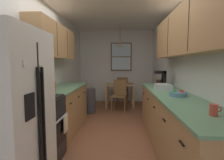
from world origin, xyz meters
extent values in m
plane|color=brown|center=(0.00, 1.00, 0.00)|extent=(12.00, 12.00, 0.00)
cube|color=silver|center=(-1.35, 1.00, 1.27)|extent=(0.10, 9.00, 2.55)
cube|color=silver|center=(1.35, 1.00, 1.27)|extent=(0.10, 9.00, 2.55)
cube|color=silver|center=(0.00, 3.65, 1.27)|extent=(4.40, 0.10, 2.55)
cube|color=white|center=(0.00, 1.00, 2.59)|extent=(4.40, 9.00, 0.08)
cube|color=white|center=(-0.95, -1.20, 0.85)|extent=(0.70, 0.81, 1.71)
cube|color=black|center=(-0.59, -1.20, 0.80)|extent=(0.01, 0.01, 1.54)
cube|color=black|center=(-0.58, -1.24, 0.80)|extent=(0.02, 0.02, 1.09)
cube|color=black|center=(-0.58, -1.16, 0.80)|extent=(0.02, 0.02, 1.09)
cube|color=black|center=(-0.59, -1.38, 1.03)|extent=(0.01, 0.15, 0.22)
cube|color=beige|center=(-0.59, -1.15, 1.33)|extent=(0.01, 0.05, 0.07)
cube|color=white|center=(-0.59, -1.43, 1.39)|extent=(0.01, 0.04, 0.05)
cube|color=black|center=(-0.99, -0.46, 0.45)|extent=(0.62, 0.63, 0.90)
cube|color=black|center=(-0.67, -0.46, 0.42)|extent=(0.01, 0.44, 0.30)
cube|color=silver|center=(-0.65, -0.46, 0.63)|extent=(0.02, 0.50, 0.02)
cube|color=black|center=(-0.99, -0.46, 0.91)|extent=(0.59, 0.60, 0.02)
cube|color=black|center=(-1.27, -0.46, 1.00)|extent=(0.06, 0.63, 0.20)
cylinder|color=#2D2D2D|center=(-1.13, -0.60, 0.93)|extent=(0.15, 0.15, 0.01)
cylinder|color=#2D2D2D|center=(-1.13, -0.32, 0.93)|extent=(0.15, 0.15, 0.01)
cylinder|color=#2D2D2D|center=(-0.85, -0.60, 0.93)|extent=(0.15, 0.15, 0.01)
cylinder|color=#2D2D2D|center=(-0.85, -0.32, 0.93)|extent=(0.15, 0.15, 0.01)
cube|color=black|center=(-1.11, -0.46, 1.61)|extent=(0.38, 0.58, 0.30)
cube|color=black|center=(-0.92, -0.52, 1.61)|extent=(0.01, 0.35, 0.19)
cube|color=#2D2D33|center=(-0.92, -0.27, 1.61)|extent=(0.01, 0.12, 0.19)
cube|color=#A87A4C|center=(-1.00, 0.74, 0.43)|extent=(0.60, 1.75, 0.87)
cube|color=#60936B|center=(-1.00, 0.74, 0.89)|extent=(0.63, 1.77, 0.03)
cube|color=black|center=(-0.69, 0.15, 0.70)|extent=(0.02, 0.10, 0.01)
cube|color=black|center=(-0.69, 0.74, 0.70)|extent=(0.02, 0.10, 0.01)
cube|color=black|center=(-0.69, 1.32, 0.70)|extent=(0.02, 0.10, 0.01)
cube|color=#A87A4C|center=(-1.14, 0.69, 1.80)|extent=(0.32, 1.85, 0.64)
cube|color=#2D2319|center=(-0.98, 0.38, 1.80)|extent=(0.01, 0.01, 0.59)
cube|color=#2D2319|center=(-0.98, 0.99, 1.80)|extent=(0.01, 0.01, 0.59)
cube|color=#A87A4C|center=(1.00, -0.05, 0.43)|extent=(0.60, 3.14, 0.87)
cube|color=#60936B|center=(1.00, -0.05, 0.89)|extent=(0.63, 3.16, 0.03)
cube|color=black|center=(0.69, -1.31, 0.70)|extent=(0.02, 0.10, 0.01)
cube|color=black|center=(0.69, -0.68, 0.70)|extent=(0.02, 0.10, 0.01)
cube|color=black|center=(0.69, -0.05, 0.70)|extent=(0.02, 0.10, 0.01)
cube|color=black|center=(0.69, 0.58, 0.70)|extent=(0.02, 0.10, 0.01)
cube|color=black|center=(0.69, 1.21, 0.70)|extent=(0.02, 0.10, 0.01)
cube|color=#A87A4C|center=(1.14, -0.10, 1.85)|extent=(0.32, 2.84, 0.70)
cube|color=#2D2319|center=(0.98, -0.57, 1.85)|extent=(0.01, 0.01, 0.64)
cube|color=#2D2319|center=(0.98, 0.37, 1.85)|extent=(0.01, 0.01, 0.64)
cube|color=#A87F51|center=(0.14, 2.84, 0.71)|extent=(0.88, 0.72, 0.03)
cube|color=#A87F51|center=(-0.27, 2.51, 0.35)|extent=(0.06, 0.06, 0.69)
cube|color=#A87F51|center=(0.55, 2.51, 0.35)|extent=(0.06, 0.06, 0.69)
cube|color=#A87F51|center=(-0.27, 3.18, 0.35)|extent=(0.06, 0.06, 0.69)
cube|color=#A87F51|center=(0.55, 3.18, 0.35)|extent=(0.06, 0.06, 0.69)
cube|color=brown|center=(0.12, 2.20, 0.45)|extent=(0.45, 0.45, 0.04)
cube|color=brown|center=(0.15, 2.38, 0.68)|extent=(0.37, 0.09, 0.45)
cylinder|color=brown|center=(0.28, 2.00, 0.22)|extent=(0.04, 0.04, 0.43)
cylinder|color=brown|center=(-0.08, 2.05, 0.22)|extent=(0.04, 0.04, 0.43)
cylinder|color=brown|center=(0.33, 2.36, 0.22)|extent=(0.04, 0.04, 0.43)
cylinder|color=brown|center=(-0.03, 2.41, 0.22)|extent=(0.04, 0.04, 0.43)
cube|color=brown|center=(0.23, 3.48, 0.45)|extent=(0.42, 0.42, 0.04)
cube|color=brown|center=(0.22, 3.30, 0.68)|extent=(0.37, 0.05, 0.45)
cylinder|color=brown|center=(0.06, 3.68, 0.22)|extent=(0.04, 0.04, 0.43)
cylinder|color=brown|center=(0.43, 3.66, 0.22)|extent=(0.04, 0.04, 0.43)
cylinder|color=brown|center=(0.04, 3.31, 0.22)|extent=(0.04, 0.04, 0.43)
cylinder|color=brown|center=(0.40, 3.29, 0.22)|extent=(0.04, 0.04, 0.43)
cylinder|color=black|center=(0.14, 2.84, 2.29)|extent=(0.01, 0.01, 0.53)
cone|color=beige|center=(0.14, 2.84, 1.97)|extent=(0.32, 0.32, 0.10)
sphere|color=white|center=(0.14, 2.84, 1.99)|extent=(0.06, 0.06, 0.06)
cube|color=brown|center=(0.18, 3.58, 1.61)|extent=(0.74, 0.04, 1.00)
cube|color=silver|center=(0.18, 3.56, 1.61)|extent=(0.66, 0.01, 0.92)
cube|color=brown|center=(0.18, 3.56, 1.61)|extent=(0.66, 0.02, 0.03)
cylinder|color=#3F3F42|center=(-0.70, 2.06, 0.34)|extent=(0.33, 0.33, 0.68)
cylinder|color=#D84C19|center=(-1.00, 0.14, 0.99)|extent=(0.11, 0.11, 0.17)
cylinder|color=white|center=(-1.00, 0.14, 1.08)|extent=(0.11, 0.11, 0.02)
cube|color=beige|center=(-0.64, -0.30, 0.50)|extent=(0.02, 0.16, 0.24)
cube|color=black|center=(1.00, 1.01, 0.91)|extent=(0.22, 0.18, 0.02)
cube|color=black|center=(1.08, 1.01, 1.06)|extent=(0.06, 0.18, 0.33)
cube|color=black|center=(1.00, 1.01, 1.20)|extent=(0.22, 0.18, 0.06)
cylinder|color=#331E14|center=(0.98, 1.01, 0.98)|extent=(0.11, 0.11, 0.11)
cylinder|color=#BF3F33|center=(1.02, -1.15, 0.95)|extent=(0.07, 0.07, 0.11)
torus|color=#BF3F33|center=(1.07, -1.15, 0.96)|extent=(0.05, 0.01, 0.05)
cylinder|color=#597F9E|center=(1.01, -0.16, 0.93)|extent=(0.26, 0.26, 0.06)
cylinder|color=black|center=(1.01, -0.16, 0.95)|extent=(0.21, 0.21, 0.03)
sphere|color=red|center=(1.07, -0.15, 0.96)|extent=(0.06, 0.06, 0.06)
sphere|color=green|center=(0.96, -0.15, 0.96)|extent=(0.06, 0.06, 0.06)
cube|color=silver|center=(0.95, 0.52, 0.95)|extent=(0.28, 0.34, 0.10)
cylinder|color=#E0D14C|center=(0.05, 2.86, 0.75)|extent=(0.18, 0.18, 0.06)
camera|label=1|loc=(0.16, -2.79, 1.38)|focal=28.38mm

